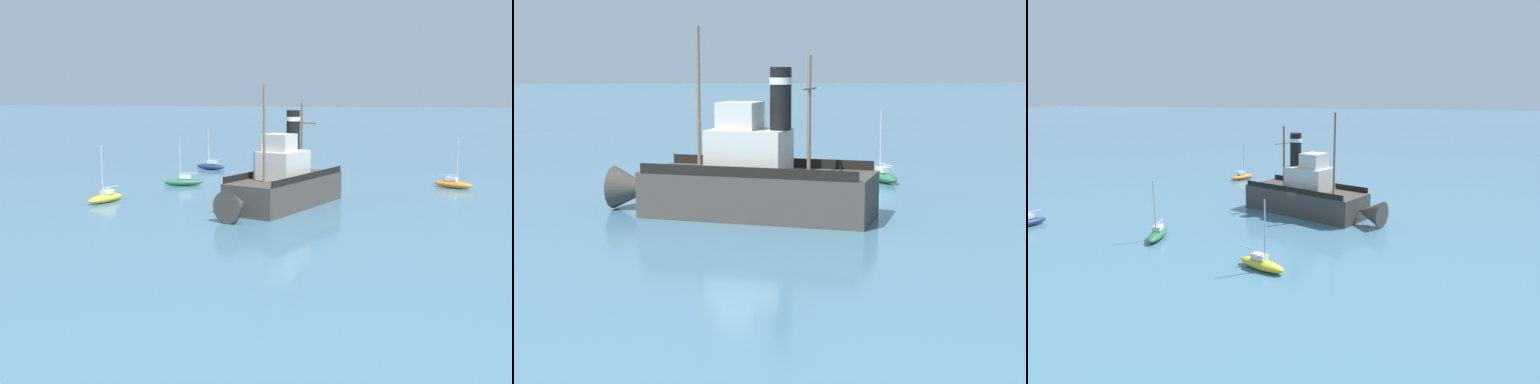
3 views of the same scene
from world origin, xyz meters
TOP-DOWN VIEW (x-y plane):
  - ground_plane at (0.00, 0.00)m, footprint 600.00×600.00m
  - old_tugboat at (-0.82, 0.64)m, footprint 8.77×14.57m
  - sailboat_yellow at (14.21, 0.77)m, footprint 2.54×3.92m
  - sailboat_green at (10.31, -9.52)m, footprint 3.95×1.92m
  - sailboat_navy at (10.65, -22.60)m, footprint 3.95×2.24m
  - sailboat_orange at (-15.97, -12.36)m, footprint 3.87×2.77m

SIDE VIEW (x-z plane):
  - ground_plane at x=0.00m, z-range 0.00..0.00m
  - sailboat_yellow at x=14.21m, z-range -2.02..2.88m
  - sailboat_green at x=10.31m, z-range -2.02..2.88m
  - sailboat_navy at x=10.65m, z-range -2.02..2.88m
  - sailboat_orange at x=-15.97m, z-range -2.02..2.88m
  - old_tugboat at x=-0.82m, z-range -3.12..6.78m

